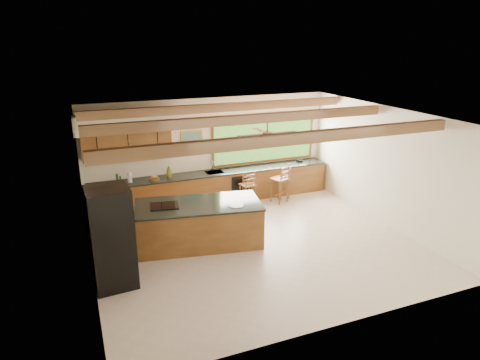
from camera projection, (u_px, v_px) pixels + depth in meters
name	position (u px, v px, depth m)	size (l,w,h in m)	color
ground	(255.00, 244.00, 10.00)	(7.20, 7.20, 0.00)	beige
room_shell	(238.00, 146.00, 9.82)	(7.27, 6.54, 3.02)	white
counter_run	(191.00, 195.00, 11.78)	(7.12, 3.10, 1.26)	brown
island	(199.00, 224.00, 9.89)	(3.04, 1.81, 1.01)	brown
refrigerator	(111.00, 238.00, 8.05)	(0.83, 0.81, 2.00)	black
bar_stool_a	(248.00, 186.00, 12.24)	(0.44, 0.44, 0.94)	brown
bar_stool_b	(248.00, 186.00, 12.04)	(0.43, 0.43, 1.06)	brown
bar_stool_c	(284.00, 180.00, 12.63)	(0.36, 0.36, 0.98)	brown
bar_stool_d	(281.00, 180.00, 12.29)	(0.55, 0.55, 1.19)	brown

